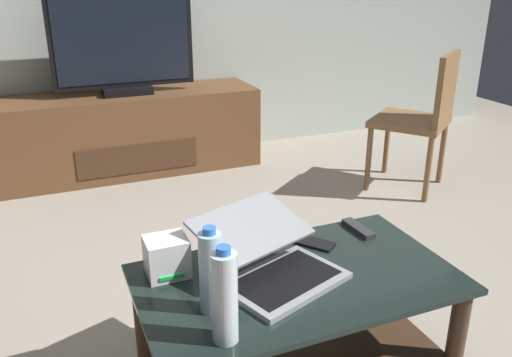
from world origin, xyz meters
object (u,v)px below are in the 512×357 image
Objects in this scene: router_box at (167,257)px; water_bottle_far at (225,297)px; coffee_table at (296,313)px; cell_phone at (315,243)px; television at (123,43)px; tv_remote at (358,229)px; dining_chair at (423,114)px; water_bottle_near at (211,272)px; media_cabinet at (130,133)px; laptop at (271,259)px.

water_bottle_far reaches higher than router_box.
cell_phone is at bearing 47.81° from coffee_table.
tv_remote is (0.48, -2.15, -0.46)m from television.
dining_chair is 6.40× the size of cell_phone.
water_bottle_near is at bearing -168.49° from coffee_table.
media_cabinet is 11.22× the size of tv_remote.
coffee_table is 6.43× the size of tv_remote.
television is at bearing 85.56° from water_bottle_far.
water_bottle_near reaches higher than coffee_table.
water_bottle_near is at bearing -94.49° from television.
coffee_table is at bearing -139.78° from dining_chair.
coffee_table is at bearing -169.88° from cell_phone.
water_bottle_far is at bearing -152.08° from tv_remote.
television is 2.23m from router_box.
water_bottle_near reaches higher than router_box.
tv_remote is at bearing -137.02° from dining_chair.
dining_chair is (1.55, 1.31, 0.21)m from coffee_table.
water_bottle_near is (-0.31, -0.06, 0.27)m from coffee_table.
water_bottle_far is (-0.24, -0.25, 0.07)m from laptop.
television is (0.00, -0.02, 0.63)m from media_cabinet.
coffee_table is at bearing -28.44° from laptop.
cell_phone is (0.54, -0.01, -0.06)m from router_box.
cell_phone is at bearing -82.88° from media_cabinet.
water_bottle_near is at bearing -161.57° from tv_remote.
water_bottle_far is (-0.20, -2.56, -0.33)m from television.
router_box is (-0.26, -2.18, -0.40)m from television.
water_bottle_far is at bearing -93.50° from water_bottle_near.
router_box is (-0.26, -2.20, 0.22)m from media_cabinet.
water_bottle_near reaches higher than media_cabinet.
media_cabinet is 6.36× the size of water_bottle_far.
coffee_table is 0.44m from tv_remote.
television reaches higher than laptop.
coffee_table is at bearing 11.51° from water_bottle_near.
water_bottle_near is (-0.19, -2.42, -0.34)m from television.
dining_chair is at bearing 39.91° from tv_remote.
television is at bearing 83.13° from router_box.
television reaches higher than cell_phone.
laptop is at bearing 151.56° from coffee_table.
cell_phone is at bearing 26.67° from water_bottle_near.
coffee_table is 3.85× the size of water_bottle_near.
router_box reaches higher than coffee_table.
dining_chair is 5.60× the size of tv_remote.
coffee_table is at bearing 32.91° from water_bottle_far.
router_box is at bearing 106.82° from water_bottle_near.
router_box is at bearing -96.87° from television.
television is (-0.12, 2.35, 0.61)m from coffee_table.
water_bottle_far reaches higher than water_bottle_near.
dining_chair is 6.69× the size of router_box.
router_box reaches higher than cell_phone.
television is at bearing 85.51° from water_bottle_near.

